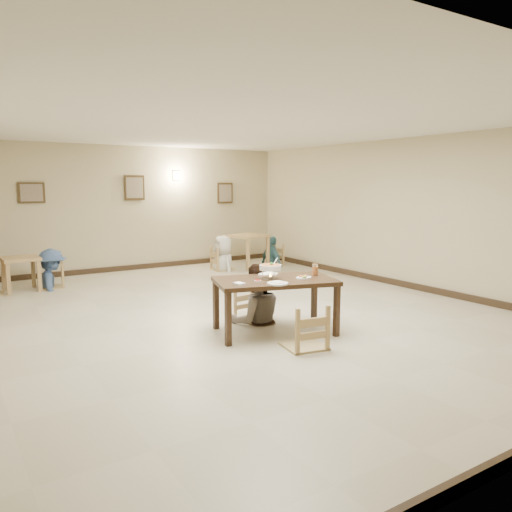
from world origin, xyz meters
TOP-DOWN VIEW (x-y plane):
  - floor at (0.00, 0.00)m, footprint 10.00×10.00m
  - ceiling at (0.00, 0.00)m, footprint 10.00×10.00m
  - wall_back at (0.00, 5.00)m, footprint 10.00×0.00m
  - wall_right at (4.00, 0.00)m, footprint 0.00×10.00m
  - baseboard_back at (0.00, 4.97)m, footprint 8.00×0.06m
  - baseboard_right at (3.97, 0.00)m, footprint 0.06×10.00m
  - picture_a at (-2.20, 4.96)m, footprint 0.55×0.04m
  - picture_b at (0.10, 4.96)m, footprint 0.50×0.04m
  - picture_c at (2.60, 4.96)m, footprint 0.45×0.04m
  - wall_sconce at (1.20, 4.96)m, footprint 0.16×0.05m
  - main_table at (-0.06, -1.23)m, footprint 1.84×1.36m
  - chair_far at (0.02, -0.48)m, footprint 0.41×0.41m
  - chair_near at (-0.11, -1.96)m, footprint 0.51×0.51m
  - main_diner at (0.03, -0.61)m, footprint 1.02×0.89m
  - curry_warmer at (-0.11, -1.19)m, footprint 0.34×0.31m
  - rice_plate_far at (0.03, -0.93)m, footprint 0.31×0.31m
  - rice_plate_near at (-0.25, -1.56)m, footprint 0.28×0.28m
  - fried_plate at (0.30, -1.42)m, footprint 0.23×0.23m
  - chili_dish at (-0.36, -1.25)m, footprint 0.10×0.10m
  - napkin_cutlery at (-0.68, -1.31)m, footprint 0.14×0.22m
  - drink_glass at (0.59, -1.31)m, footprint 0.08×0.08m
  - bg_table_left at (-2.66, 3.75)m, footprint 0.70×0.70m
  - bg_table_right at (2.57, 3.75)m, footprint 1.00×1.00m
  - bg_chair_lr at (-2.10, 3.74)m, footprint 0.45×0.45m
  - bg_chair_rl at (1.86, 3.76)m, footprint 0.51×0.51m
  - bg_chair_rr at (3.27, 3.71)m, footprint 0.49×0.49m
  - bg_diner_b at (-2.10, 3.74)m, footprint 0.68×1.08m
  - bg_diner_c at (1.86, 3.76)m, footprint 0.59×0.87m
  - bg_diner_d at (3.27, 3.71)m, footprint 0.40×0.91m

SIDE VIEW (x-z plane):
  - floor at x=0.00m, z-range 0.00..0.00m
  - baseboard_back at x=0.00m, z-range 0.00..0.12m
  - baseboard_right at x=3.97m, z-range 0.00..0.12m
  - chair_far at x=0.02m, z-range 0.00..0.87m
  - bg_chair_lr at x=-2.10m, z-range 0.00..0.96m
  - bg_chair_rr at x=3.27m, z-range 0.00..1.04m
  - bg_table_left at x=-2.66m, z-range 0.20..0.87m
  - bg_chair_rl at x=1.86m, z-range 0.00..1.08m
  - chair_near at x=-0.11m, z-range 0.00..1.08m
  - main_table at x=-0.06m, z-range 0.30..1.07m
  - bg_table_right at x=2.57m, z-range 0.27..1.11m
  - bg_diner_d at x=3.27m, z-range 0.00..1.53m
  - chili_dish at x=-0.36m, z-range 0.77..0.79m
  - napkin_cutlery at x=-0.68m, z-range 0.77..0.80m
  - rice_plate_near at x=-0.25m, z-range 0.75..0.82m
  - rice_plate_far at x=0.03m, z-range 0.75..0.82m
  - fried_plate at x=0.30m, z-range 0.76..0.81m
  - bg_diner_b at x=-2.10m, z-range 0.00..1.59m
  - drink_glass at x=0.59m, z-range 0.76..0.93m
  - bg_diner_c at x=1.86m, z-range 0.00..1.70m
  - main_diner at x=0.03m, z-range 0.00..1.78m
  - curry_warmer at x=-0.11m, z-range 0.79..1.07m
  - wall_back at x=0.00m, z-range -3.50..6.50m
  - wall_right at x=4.00m, z-range -3.50..6.50m
  - picture_c at x=2.60m, z-range 1.57..2.12m
  - picture_a at x=-2.20m, z-range 1.67..2.12m
  - picture_b at x=0.10m, z-range 1.70..2.30m
  - wall_sconce at x=1.20m, z-range 2.19..2.41m
  - ceiling at x=0.00m, z-range 3.00..3.00m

